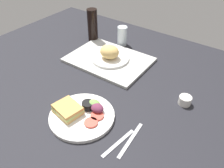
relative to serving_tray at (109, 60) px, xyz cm
name	(u,v)px	position (x,y,z in cm)	size (l,w,h in cm)	color
ground_plane	(105,94)	(15.27, -23.62, -2.30)	(190.00, 150.00, 3.00)	black
serving_tray	(109,60)	(0.00, 0.00, 0.00)	(45.00, 33.00, 1.60)	#B2B2AD
bread_plate_near	(110,55)	(1.06, -0.45, 3.98)	(21.50, 21.50, 8.96)	white
plate_with_salad	(81,113)	(16.91, -42.18, 0.95)	(27.55, 27.55, 5.40)	white
drinking_glass	(122,36)	(-4.82, 20.72, 5.26)	(6.09, 6.09, 12.12)	silver
soda_bottle	(93,25)	(-23.57, 14.42, 9.71)	(6.40, 6.40, 21.03)	black
espresso_cup	(185,100)	(49.28, -8.92, 1.20)	(5.60, 5.60, 4.00)	silver
fork	(118,143)	(37.57, -44.59, -0.55)	(17.00, 1.40, 0.50)	#B7B7BC
knife	(131,140)	(40.57, -40.59, -0.55)	(19.00, 1.40, 0.50)	#B7B7BC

